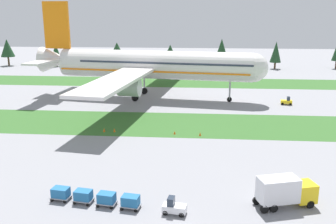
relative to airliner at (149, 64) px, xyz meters
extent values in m
cube|color=#336028|center=(10.90, -22.95, -8.68)|extent=(320.00, 16.75, 0.01)
cube|color=#336028|center=(10.90, 22.55, -8.68)|extent=(320.00, 16.75, 0.01)
cylinder|color=silver|center=(1.41, -0.20, -0.03)|extent=(49.48, 13.74, 7.07)
sphere|color=silver|center=(25.66, -3.57, -0.03)|extent=(6.93, 6.93, 6.93)
cone|color=silver|center=(-25.21, 3.50, 0.50)|extent=(9.21, 7.80, 6.72)
cube|color=orange|center=(1.41, -0.20, -1.26)|extent=(48.32, 13.72, 0.36)
cube|color=#283342|center=(4.37, -0.61, 0.86)|extent=(43.57, 12.99, 0.44)
cube|color=silver|center=(1.20, 19.98, -0.73)|extent=(12.21, 33.60, 0.64)
cylinder|color=#A3A3A8|center=(1.68, 14.94, -3.06)|extent=(5.27, 4.51, 3.89)
cube|color=silver|center=(-4.29, -19.55, -0.73)|extent=(12.21, 33.60, 0.64)
cylinder|color=#A3A3A8|center=(-2.46, -14.83, -3.06)|extent=(5.27, 4.51, 3.89)
cube|color=silver|center=(-23.50, 11.44, 1.03)|extent=(5.95, 12.43, 0.45)
cube|color=silver|center=(-25.73, -4.60, 1.03)|extent=(5.95, 12.43, 0.45)
cube|color=orange|center=(-24.62, 3.42, 9.52)|extent=(7.03, 1.72, 12.02)
cylinder|color=#A3A3A8|center=(20.34, -2.83, -4.59)|extent=(0.44, 0.44, 7.00)
cylinder|color=black|center=(20.34, -2.83, -8.09)|extent=(1.25, 0.58, 1.20)
cylinder|color=#A3A3A8|center=(-1.95, 4.55, -4.46)|extent=(0.44, 0.44, 6.75)
cylinder|color=black|center=(-1.95, 4.55, -7.84)|extent=(1.77, 0.82, 1.70)
cylinder|color=#A3A3A8|center=(-3.12, -3.85, -4.46)|extent=(0.44, 0.44, 6.75)
cylinder|color=black|center=(-3.12, -3.85, -7.84)|extent=(1.77, 0.82, 1.70)
cube|color=silver|center=(10.06, -57.10, -8.00)|extent=(2.77, 1.69, 0.77)
cube|color=#283342|center=(9.68, -57.04, -7.17)|extent=(0.86, 1.19, 0.90)
cylinder|color=black|center=(11.05, -56.69, -8.39)|extent=(0.62, 0.29, 0.60)
cylinder|color=black|center=(10.88, -57.78, -8.39)|extent=(0.62, 0.29, 0.60)
cylinder|color=black|center=(9.25, -56.41, -8.39)|extent=(0.62, 0.29, 0.60)
cylinder|color=black|center=(9.08, -57.50, -8.39)|extent=(0.62, 0.29, 0.60)
cube|color=#A3A3A8|center=(5.02, -56.31, -8.29)|extent=(2.41, 1.82, 0.10)
cube|color=#23669E|center=(5.02, -56.31, -7.69)|extent=(2.12, 1.60, 1.10)
cylinder|color=black|center=(5.96, -55.76, -8.49)|extent=(0.41, 0.18, 0.40)
cylinder|color=black|center=(5.74, -57.12, -8.49)|extent=(0.41, 0.18, 0.40)
cylinder|color=black|center=(4.30, -55.50, -8.49)|extent=(0.41, 0.18, 0.40)
cylinder|color=black|center=(4.09, -56.86, -8.49)|extent=(0.41, 0.18, 0.40)
cube|color=#A3A3A8|center=(2.16, -55.86, -8.29)|extent=(2.41, 1.82, 0.10)
cube|color=#23669E|center=(2.16, -55.86, -7.69)|extent=(2.12, 1.60, 1.10)
cylinder|color=black|center=(3.09, -55.31, -8.49)|extent=(0.41, 0.18, 0.40)
cylinder|color=black|center=(2.88, -56.67, -8.49)|extent=(0.41, 0.18, 0.40)
cylinder|color=black|center=(1.44, -55.05, -8.49)|extent=(0.41, 0.18, 0.40)
cylinder|color=black|center=(1.23, -56.41, -8.49)|extent=(0.41, 0.18, 0.40)
cube|color=#A3A3A8|center=(-0.71, -55.41, -8.29)|extent=(2.41, 1.82, 0.10)
cube|color=#23669E|center=(-0.71, -55.41, -7.69)|extent=(2.12, 1.60, 1.10)
cylinder|color=black|center=(0.23, -54.86, -8.49)|extent=(0.41, 0.18, 0.40)
cylinder|color=black|center=(0.01, -56.22, -8.49)|extent=(0.41, 0.18, 0.40)
cylinder|color=black|center=(-1.43, -54.60, -8.49)|extent=(0.41, 0.18, 0.40)
cylinder|color=black|center=(-1.64, -55.97, -8.49)|extent=(0.41, 0.18, 0.40)
cube|color=#A3A3A8|center=(-3.57, -54.97, -8.29)|extent=(2.41, 1.82, 0.10)
cube|color=#23669E|center=(-3.57, -54.97, -7.69)|extent=(2.12, 1.60, 1.10)
cylinder|color=black|center=(-2.64, -54.41, -8.49)|extent=(0.41, 0.18, 0.40)
cylinder|color=black|center=(-2.85, -55.78, -8.49)|extent=(0.41, 0.18, 0.40)
cylinder|color=black|center=(-4.29, -54.16, -8.49)|extent=(0.41, 0.18, 0.40)
cylinder|color=black|center=(-4.51, -55.52, -8.49)|extent=(0.41, 0.18, 0.40)
cube|color=yellow|center=(24.87, -53.73, -7.11)|extent=(2.75, 2.82, 2.20)
cube|color=#283342|center=(25.89, -53.43, -6.67)|extent=(0.65, 2.01, 0.97)
cube|color=silver|center=(21.65, -54.65, -6.51)|extent=(4.96, 3.46, 2.80)
cylinder|color=black|center=(24.80, -52.70, -8.21)|extent=(1.01, 0.55, 0.96)
cylinder|color=black|center=(25.36, -54.63, -8.21)|extent=(1.01, 0.55, 0.96)
cylinder|color=black|center=(20.51, -53.94, -8.21)|extent=(1.01, 0.55, 0.96)
cylinder|color=black|center=(21.06, -55.86, -8.21)|extent=(1.01, 0.55, 0.96)
cylinder|color=black|center=(19.43, -54.25, -8.21)|extent=(1.01, 0.55, 0.96)
cylinder|color=black|center=(19.98, -56.17, -8.21)|extent=(1.01, 0.55, 0.96)
cube|color=yellow|center=(33.77, -4.69, -8.00)|extent=(2.75, 1.65, 0.77)
cube|color=#283342|center=(34.15, -4.75, -7.17)|extent=(0.84, 1.18, 0.90)
cylinder|color=black|center=(32.79, -5.11, -8.39)|extent=(0.62, 0.28, 0.60)
cylinder|color=black|center=(32.94, -4.02, -8.39)|extent=(0.62, 0.28, 0.60)
cylinder|color=black|center=(34.59, -5.36, -8.39)|extent=(0.62, 0.28, 0.60)
cylinder|color=black|center=(34.74, -4.27, -8.39)|extent=(0.62, 0.28, 0.60)
cone|color=orange|center=(13.01, -29.82, -8.34)|extent=(0.44, 0.44, 0.69)
cone|color=orange|center=(8.36, -29.27, -8.39)|extent=(0.44, 0.44, 0.60)
cone|color=orange|center=(-2.90, -28.79, -8.36)|extent=(0.44, 0.44, 0.67)
cone|color=orange|center=(-4.81, -28.85, -8.34)|extent=(0.44, 0.44, 0.70)
cylinder|color=#4C3823|center=(-65.40, 54.72, -6.83)|extent=(0.70, 0.70, 3.72)
cone|color=#1E4223|center=(-65.40, 54.72, -1.41)|extent=(5.57, 5.57, 7.12)
cylinder|color=#4C3823|center=(-44.91, 54.38, -7.25)|extent=(0.70, 0.70, 2.88)
cone|color=#1E4223|center=(-44.91, 54.38, -2.48)|extent=(3.82, 3.82, 6.67)
cylinder|color=#4C3823|center=(-21.01, 59.83, -6.81)|extent=(0.70, 0.70, 3.76)
cone|color=#1E4223|center=(-21.01, 59.83, -2.12)|extent=(5.64, 5.64, 5.62)
cylinder|color=#4C3823|center=(1.21, 57.33, -7.21)|extent=(0.70, 0.70, 2.96)
cone|color=#1E4223|center=(1.21, 57.33, -2.81)|extent=(5.48, 5.48, 5.84)
cylinder|color=#4C3823|center=(21.59, 55.00, -6.77)|extent=(0.70, 0.70, 3.84)
cone|color=#1E4223|center=(21.59, 55.00, -1.05)|extent=(4.84, 4.84, 7.59)
cylinder|color=#4C3823|center=(42.37, 54.27, -7.40)|extent=(0.70, 0.70, 2.58)
cone|color=#1E4223|center=(42.37, 54.27, -2.15)|extent=(4.29, 4.29, 7.92)
cylinder|color=#4C3823|center=(66.14, 56.14, -7.09)|extent=(0.70, 0.70, 3.19)
camera|label=1|loc=(12.26, -94.18, 12.97)|focal=40.09mm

